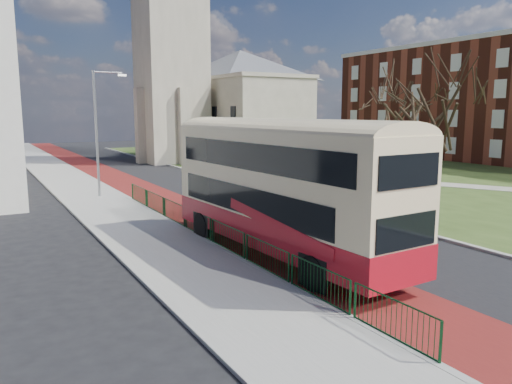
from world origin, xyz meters
TOP-DOWN VIEW (x-y plane):
  - ground at (0.00, 0.00)m, footprint 160.00×160.00m
  - road_carriageway at (1.50, 20.00)m, footprint 9.00×120.00m
  - bus_lane at (-1.20, 20.00)m, footprint 3.40×120.00m
  - pavement_west at (-5.00, 20.00)m, footprint 4.00×120.00m
  - kerb_west at (-3.00, 20.00)m, footprint 0.25×120.00m
  - kerb_east at (6.10, 22.00)m, footprint 0.25×80.00m
  - grass_green at (26.00, 22.00)m, footprint 40.00×80.00m
  - footpath at (20.00, 10.00)m, footprint 18.84×32.82m
  - pedestrian_railing at (-2.95, 4.00)m, footprint 0.07×24.00m
  - gothic_church at (12.56, 38.00)m, footprint 16.38×18.00m
  - brick_terrace at (40.00, 20.00)m, footprint 10.30×44.30m
  - streetlamp at (-4.35, 18.00)m, footprint 2.13×0.18m
  - bus at (-1.37, 0.98)m, footprint 3.42×12.30m
  - winter_tree_near at (10.76, 4.66)m, footprint 7.38×7.38m
  - winter_tree_far at (22.48, 18.53)m, footprint 7.55×7.55m
  - litter_bin at (9.45, 5.49)m, footprint 0.74×0.74m

SIDE VIEW (x-z plane):
  - ground at x=0.00m, z-range 0.00..0.00m
  - road_carriageway at x=1.50m, z-range 0.00..0.01m
  - bus_lane at x=-1.20m, z-range 0.00..0.01m
  - grass_green at x=26.00m, z-range 0.00..0.04m
  - footpath at x=20.00m, z-range 0.04..0.07m
  - pavement_west at x=-5.00m, z-range 0.00..0.12m
  - kerb_west at x=-3.00m, z-range 0.00..0.13m
  - kerb_east at x=6.10m, z-range 0.00..0.13m
  - litter_bin at x=9.45m, z-range 0.04..1.06m
  - pedestrian_railing at x=-2.95m, z-range -0.01..1.11m
  - bus at x=-1.37m, z-range 0.36..5.45m
  - streetlamp at x=-4.35m, z-range 0.59..8.59m
  - winter_tree_far at x=22.48m, z-range 1.71..10.42m
  - winter_tree_near at x=10.76m, z-range 1.72..10.45m
  - brick_terrace at x=40.00m, z-range 0.01..13.51m
  - gothic_church at x=12.56m, z-range -6.87..33.13m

